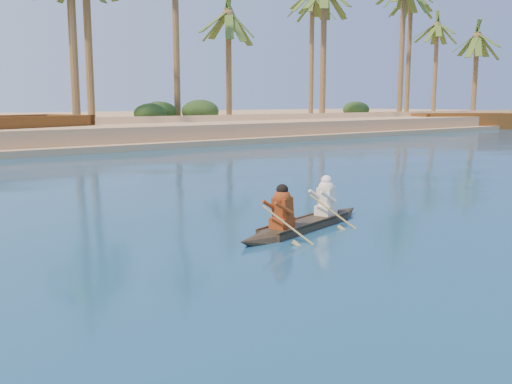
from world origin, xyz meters
TOP-DOWN VIEW (x-y plane):
  - sandy_embankment at (0.00, 46.89)m, footprint 150.00×51.00m
  - palm_grove at (0.00, 35.00)m, footprint 110.00×14.00m
  - shrub_cluster at (0.00, 31.50)m, footprint 100.00×6.00m
  - canoe at (-8.00, 1.63)m, footprint 4.59×1.65m
  - barge_right at (36.70, 24.74)m, footprint 11.70×8.07m

SIDE VIEW (x-z plane):
  - canoe at x=-8.00m, z-range -0.39..0.87m
  - sandy_embankment at x=0.00m, z-range -0.22..1.28m
  - barge_right at x=36.70m, z-range -0.28..1.58m
  - shrub_cluster at x=0.00m, z-range 0.00..2.40m
  - palm_grove at x=0.00m, z-range 0.00..16.00m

